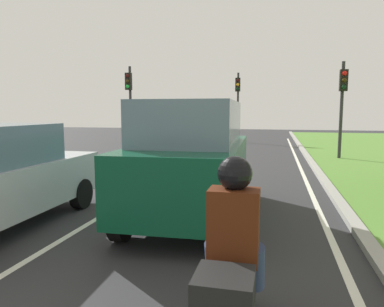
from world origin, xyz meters
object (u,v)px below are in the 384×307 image
(motorcycle, at_px, (232,299))
(rider_person, at_px, (234,223))
(traffic_light_near_right, at_px, (343,95))
(traffic_light_far_median, at_px, (238,96))
(car_suv_ahead, at_px, (192,159))
(traffic_light_overhead_left, at_px, (129,95))

(motorcycle, relative_size, rider_person, 1.63)
(traffic_light_near_right, xyz_separation_m, traffic_light_far_median, (-5.29, 7.88, 0.33))
(car_suv_ahead, bearing_deg, traffic_light_far_median, 91.00)
(car_suv_ahead, relative_size, motorcycle, 2.40)
(car_suv_ahead, height_order, rider_person, car_suv_ahead)
(traffic_light_overhead_left, bearing_deg, rider_person, -63.92)
(motorcycle, height_order, traffic_light_near_right, traffic_light_near_right)
(traffic_light_near_right, relative_size, traffic_light_overhead_left, 0.93)
(traffic_light_overhead_left, bearing_deg, traffic_light_near_right, -9.06)
(traffic_light_overhead_left, bearing_deg, traffic_light_far_median, 50.10)
(car_suv_ahead, xyz_separation_m, rider_person, (1.27, -3.87, 0.02))
(car_suv_ahead, bearing_deg, traffic_light_overhead_left, 116.41)
(motorcycle, xyz_separation_m, traffic_light_far_median, (-2.24, 21.45, 2.55))
(motorcycle, distance_m, traffic_light_far_median, 21.71)
(car_suv_ahead, distance_m, motorcycle, 4.16)
(motorcycle, relative_size, traffic_light_near_right, 0.45)
(motorcycle, distance_m, traffic_light_near_right, 14.08)
(rider_person, xyz_separation_m, traffic_light_overhead_left, (-7.43, 15.19, 1.80))
(car_suv_ahead, xyz_separation_m, traffic_light_near_right, (4.32, 9.64, 1.62))
(car_suv_ahead, bearing_deg, motorcycle, -74.29)
(rider_person, distance_m, traffic_light_overhead_left, 17.01)
(rider_person, xyz_separation_m, traffic_light_near_right, (3.05, 13.52, 1.60))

